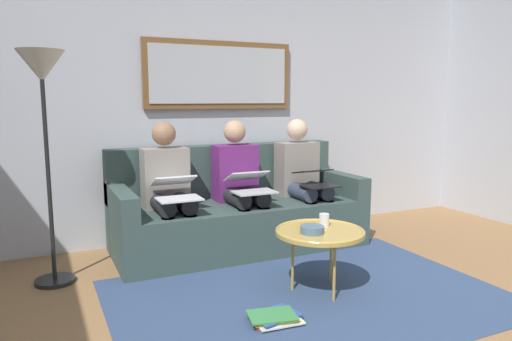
{
  "coord_description": "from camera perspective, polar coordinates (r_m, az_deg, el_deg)",
  "views": [
    {
      "loc": [
        1.62,
        1.78,
        1.33
      ],
      "look_at": [
        0.0,
        -1.7,
        0.75
      ],
      "focal_mm": 33.43,
      "sensor_mm": 36.0,
      "label": 1
    }
  ],
  "objects": [
    {
      "name": "person_right",
      "position": [
        4.02,
        -10.44,
        -1.9
      ],
      "size": [
        0.38,
        0.58,
        1.14
      ],
      "color": "gray",
      "rests_on": "couch"
    },
    {
      "name": "wall_rear",
      "position": [
        4.67,
        -4.73,
        8.19
      ],
      "size": [
        6.0,
        0.12,
        2.6
      ],
      "primitive_type": "cube",
      "color": "#B7BCC6",
      "rests_on": "ground_plane"
    },
    {
      "name": "area_rug",
      "position": [
        3.36,
        6.35,
        -14.69
      ],
      "size": [
        2.6,
        1.8,
        0.01
      ],
      "primitive_type": "cube",
      "color": "#33476B",
      "rests_on": "ground_plane"
    },
    {
      "name": "laptop_silver",
      "position": [
        4.01,
        -0.72,
        -1.49
      ],
      "size": [
        0.34,
        0.38,
        0.17
      ],
      "color": "silver"
    },
    {
      "name": "person_left",
      "position": [
        4.5,
        5.51,
        -0.67
      ],
      "size": [
        0.38,
        0.58,
        1.14
      ],
      "color": "gray",
      "rests_on": "couch"
    },
    {
      "name": "laptop_white",
      "position": [
        3.8,
        -9.58,
        -2.13
      ],
      "size": [
        0.33,
        0.4,
        0.17
      ],
      "color": "white"
    },
    {
      "name": "framed_mirror",
      "position": [
        4.59,
        -4.35,
        11.31
      ],
      "size": [
        1.46,
        0.05,
        0.63
      ],
      "color": "brown"
    },
    {
      "name": "bowl",
      "position": [
        3.24,
        6.74,
        -7.04
      ],
      "size": [
        0.16,
        0.16,
        0.05
      ],
      "primitive_type": "cylinder",
      "color": "slate",
      "rests_on": "coffee_table"
    },
    {
      "name": "cup",
      "position": [
        3.42,
        8.16,
        -5.88
      ],
      "size": [
        0.07,
        0.07,
        0.09
      ],
      "primitive_type": "cylinder",
      "color": "silver",
      "rests_on": "coffee_table"
    },
    {
      "name": "laptop_black",
      "position": [
        4.29,
        7.18,
        -0.86
      ],
      "size": [
        0.31,
        0.35,
        0.15
      ],
      "color": "black"
    },
    {
      "name": "couch",
      "position": [
        4.34,
        -2.34,
        -4.99
      ],
      "size": [
        2.2,
        0.9,
        0.9
      ],
      "color": "#384C47",
      "rests_on": "ground_plane"
    },
    {
      "name": "person_middle",
      "position": [
        4.22,
        -2.01,
        -1.26
      ],
      "size": [
        0.38,
        0.58,
        1.14
      ],
      "color": "#66236B",
      "rests_on": "couch"
    },
    {
      "name": "standing_lamp",
      "position": [
        3.63,
        -24.15,
        8.51
      ],
      "size": [
        0.32,
        0.32,
        1.66
      ],
      "color": "black",
      "rests_on": "ground_plane"
    },
    {
      "name": "magazine_stack",
      "position": [
        2.99,
        2.25,
        -17.16
      ],
      "size": [
        0.34,
        0.27,
        0.05
      ],
      "color": "red",
      "rests_on": "ground_plane"
    },
    {
      "name": "coffee_table",
      "position": [
        3.31,
        7.65,
        -7.37
      ],
      "size": [
        0.61,
        0.61,
        0.45
      ],
      "color": "tan",
      "rests_on": "ground_plane"
    }
  ]
}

